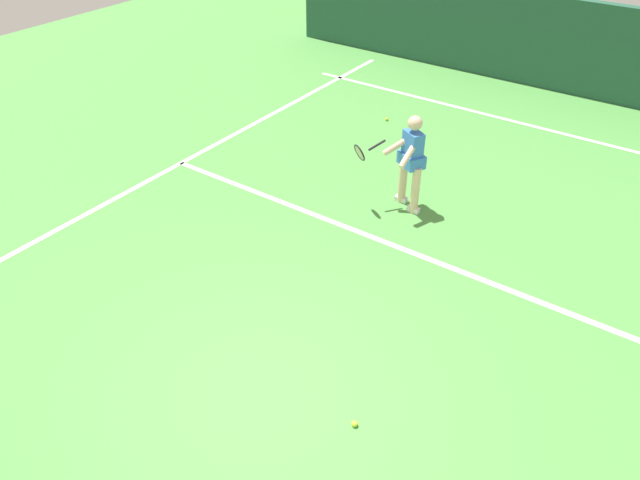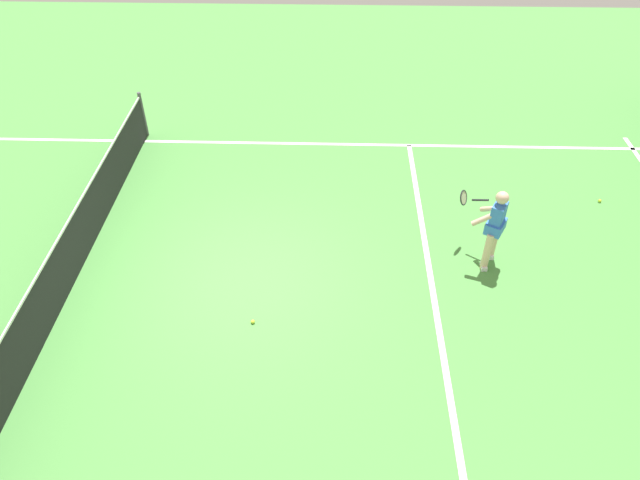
# 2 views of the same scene
# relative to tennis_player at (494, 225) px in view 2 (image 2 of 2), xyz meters

# --- Properties ---
(ground_plane) EXTENTS (28.14, 28.14, 0.00)m
(ground_plane) POSITION_rel_tennis_player_xyz_m (-0.53, 4.20, -0.85)
(ground_plane) COLOR #4C9342
(service_line_marking) EXTENTS (9.04, 0.10, 0.01)m
(service_line_marking) POSITION_rel_tennis_player_xyz_m (-0.53, 1.04, -0.84)
(service_line_marking) COLOR white
(service_line_marking) RESTS_ON ground
(sideline_right_marking) EXTENTS (0.10, 19.64, 0.01)m
(sideline_right_marking) POSITION_rel_tennis_player_xyz_m (3.99, 4.20, -0.84)
(sideline_right_marking) COLOR white
(sideline_right_marking) RESTS_ON ground
(court_net) EXTENTS (9.72, 0.08, 1.09)m
(court_net) POSITION_rel_tennis_player_xyz_m (-0.53, 7.26, -0.34)
(court_net) COLOR #4C4C51
(court_net) RESTS_ON ground
(tennis_player) EXTENTS (1.06, 0.80, 1.55)m
(tennis_player) POSITION_rel_tennis_player_xyz_m (0.00, 0.00, 0.00)
(tennis_player) COLOR beige
(tennis_player) RESTS_ON ground
(tennis_ball_near) EXTENTS (0.07, 0.07, 0.07)m
(tennis_ball_near) POSITION_rel_tennis_player_xyz_m (1.88, -2.67, -0.81)
(tennis_ball_near) COLOR #D1E533
(tennis_ball_near) RESTS_ON ground
(tennis_ball_mid) EXTENTS (0.07, 0.07, 0.07)m
(tennis_ball_mid) POSITION_rel_tennis_player_xyz_m (-1.61, 4.04, -0.81)
(tennis_ball_mid) COLOR #D1E533
(tennis_ball_mid) RESTS_ON ground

